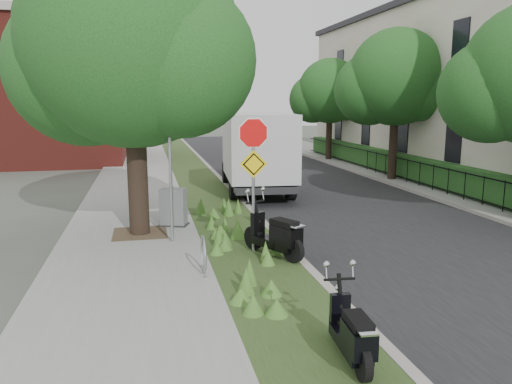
% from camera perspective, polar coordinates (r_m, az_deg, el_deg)
% --- Properties ---
extents(ground, '(120.00, 120.00, 0.00)m').
position_cam_1_polar(ground, '(11.58, 7.18, -7.68)').
color(ground, '#4C5147').
rests_on(ground, ground).
extents(sidewalk_near, '(3.50, 60.00, 0.12)m').
position_cam_1_polar(sidewalk_near, '(20.66, -13.65, 0.29)').
color(sidewalk_near, gray).
rests_on(sidewalk_near, ground).
extents(verge, '(2.00, 60.00, 0.12)m').
position_cam_1_polar(verge, '(20.78, -6.05, 0.58)').
color(verge, '#2E421C').
rests_on(verge, ground).
extents(kerb_near, '(0.20, 60.00, 0.13)m').
position_cam_1_polar(kerb_near, '(20.91, -3.33, 0.70)').
color(kerb_near, '#9E9991').
rests_on(kerb_near, ground).
extents(road, '(7.00, 60.00, 0.01)m').
position_cam_1_polar(road, '(21.74, 5.81, 0.88)').
color(road, black).
rests_on(road, ground).
extents(kerb_far, '(0.20, 60.00, 0.13)m').
position_cam_1_polar(kerb_far, '(23.06, 14.11, 1.31)').
color(kerb_far, '#9E9991').
rests_on(kerb_far, ground).
extents(footpath_far, '(3.20, 60.00, 0.12)m').
position_cam_1_polar(footpath_far, '(23.87, 17.76, 1.42)').
color(footpath_far, gray).
rests_on(footpath_far, ground).
extents(street_tree_main, '(6.21, 5.54, 7.66)m').
position_cam_1_polar(street_tree_main, '(13.28, -14.32, 15.37)').
color(street_tree_main, black).
rests_on(street_tree_main, ground).
extents(bare_post, '(0.08, 0.08, 4.00)m').
position_cam_1_polar(bare_post, '(12.25, -9.78, 3.41)').
color(bare_post, '#A5A8AD').
rests_on(bare_post, ground).
extents(bike_hoop, '(0.06, 0.78, 0.77)m').
position_cam_1_polar(bike_hoop, '(10.28, -6.03, -7.10)').
color(bike_hoop, '#A5A8AD').
rests_on(bike_hoop, ground).
extents(sign_assembly, '(0.94, 0.08, 3.22)m').
position_cam_1_polar(sign_assembly, '(11.26, -0.30, 4.01)').
color(sign_assembly, '#A5A8AD').
rests_on(sign_assembly, ground).
extents(fence_far, '(0.04, 24.00, 1.00)m').
position_cam_1_polar(fence_far, '(23.30, 15.71, 2.83)').
color(fence_far, black).
rests_on(fence_far, ground).
extents(hedge_far, '(1.00, 24.00, 1.10)m').
position_cam_1_polar(hedge_far, '(23.64, 17.21, 2.86)').
color(hedge_far, '#1C491A').
rests_on(hedge_far, footpath_far).
extents(terrace_houses, '(7.40, 26.40, 8.20)m').
position_cam_1_polar(terrace_houses, '(25.44, 24.82, 10.75)').
color(terrace_houses, beige).
rests_on(terrace_houses, ground).
extents(brick_building, '(9.40, 10.40, 8.30)m').
position_cam_1_polar(brick_building, '(32.87, -22.96, 10.69)').
color(brick_building, maroon).
rests_on(brick_building, ground).
extents(far_tree_b, '(4.83, 4.31, 6.56)m').
position_cam_1_polar(far_tree_b, '(23.05, 15.53, 11.98)').
color(far_tree_b, black).
rests_on(far_tree_b, ground).
extents(far_tree_c, '(4.37, 3.89, 5.93)m').
position_cam_1_polar(far_tree_c, '(30.35, 8.33, 10.99)').
color(far_tree_c, black).
rests_on(far_tree_c, ground).
extents(scooter_near, '(1.04, 1.71, 0.89)m').
position_cam_1_polar(scooter_near, '(11.14, 2.64, -5.36)').
color(scooter_near, black).
rests_on(scooter_near, ground).
extents(scooter_far, '(0.39, 1.56, 0.74)m').
position_cam_1_polar(scooter_far, '(6.97, 11.08, -16.21)').
color(scooter_far, black).
rests_on(scooter_far, ground).
extents(box_truck, '(2.78, 6.04, 2.66)m').
position_cam_1_polar(box_truck, '(19.41, 0.06, 4.93)').
color(box_truck, '#262628').
rests_on(box_truck, ground).
extents(utility_cabinet, '(0.91, 0.75, 1.04)m').
position_cam_1_polar(utility_cabinet, '(14.18, -9.42, -1.80)').
color(utility_cabinet, '#262628').
rests_on(utility_cabinet, ground).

